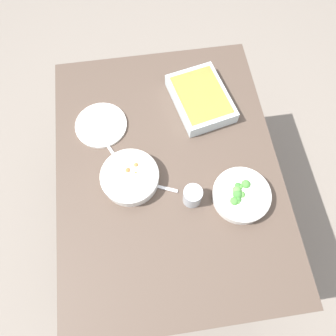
{
  "coord_description": "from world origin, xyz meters",
  "views": [
    {
      "loc": [
        0.52,
        -0.07,
        1.95
      ],
      "look_at": [
        0.0,
        0.0,
        0.74
      ],
      "focal_mm": 34.79,
      "sensor_mm": 36.0,
      "label": 1
    }
  ],
  "objects_px": {
    "broccoli_bowl": "(241,195)",
    "side_plate": "(101,125)",
    "baking_dish": "(201,98)",
    "spoon_by_stew": "(150,184)",
    "stew_bowl": "(130,177)",
    "fork_on_table": "(108,146)",
    "drink_cup": "(192,196)"
  },
  "relations": [
    {
      "from": "baking_dish",
      "to": "spoon_by_stew",
      "type": "bearing_deg",
      "value": -36.91
    },
    {
      "from": "drink_cup",
      "to": "spoon_by_stew",
      "type": "relative_size",
      "value": 0.5
    },
    {
      "from": "broccoli_bowl",
      "to": "stew_bowl",
      "type": "bearing_deg",
      "value": -107.95
    },
    {
      "from": "baking_dish",
      "to": "spoon_by_stew",
      "type": "distance_m",
      "value": 0.45
    },
    {
      "from": "drink_cup",
      "to": "side_plate",
      "type": "height_order",
      "value": "drink_cup"
    },
    {
      "from": "drink_cup",
      "to": "side_plate",
      "type": "relative_size",
      "value": 0.39
    },
    {
      "from": "broccoli_bowl",
      "to": "baking_dish",
      "type": "xyz_separation_m",
      "value": [
        -0.46,
        -0.07,
        0.0
      ]
    },
    {
      "from": "stew_bowl",
      "to": "drink_cup",
      "type": "bearing_deg",
      "value": 63.35
    },
    {
      "from": "stew_bowl",
      "to": "broccoli_bowl",
      "type": "relative_size",
      "value": 1.03
    },
    {
      "from": "broccoli_bowl",
      "to": "spoon_by_stew",
      "type": "distance_m",
      "value": 0.35
    },
    {
      "from": "side_plate",
      "to": "spoon_by_stew",
      "type": "distance_m",
      "value": 0.35
    },
    {
      "from": "stew_bowl",
      "to": "side_plate",
      "type": "distance_m",
      "value": 0.29
    },
    {
      "from": "stew_bowl",
      "to": "spoon_by_stew",
      "type": "distance_m",
      "value": 0.08
    },
    {
      "from": "stew_bowl",
      "to": "spoon_by_stew",
      "type": "bearing_deg",
      "value": 67.21
    },
    {
      "from": "broccoli_bowl",
      "to": "side_plate",
      "type": "distance_m",
      "value": 0.65
    },
    {
      "from": "broccoli_bowl",
      "to": "side_plate",
      "type": "relative_size",
      "value": 1.01
    },
    {
      "from": "stew_bowl",
      "to": "fork_on_table",
      "type": "distance_m",
      "value": 0.18
    },
    {
      "from": "spoon_by_stew",
      "to": "fork_on_table",
      "type": "bearing_deg",
      "value": -141.93
    },
    {
      "from": "baking_dish",
      "to": "drink_cup",
      "type": "distance_m",
      "value": 0.45
    },
    {
      "from": "baking_dish",
      "to": "side_plate",
      "type": "xyz_separation_m",
      "value": [
        0.06,
        -0.44,
        -0.03
      ]
    },
    {
      "from": "side_plate",
      "to": "fork_on_table",
      "type": "distance_m",
      "value": 0.11
    },
    {
      "from": "stew_bowl",
      "to": "side_plate",
      "type": "relative_size",
      "value": 1.04
    },
    {
      "from": "side_plate",
      "to": "broccoli_bowl",
      "type": "bearing_deg",
      "value": 51.96
    },
    {
      "from": "stew_bowl",
      "to": "broccoli_bowl",
      "type": "xyz_separation_m",
      "value": [
        0.13,
        0.41,
        -0.0
      ]
    },
    {
      "from": "stew_bowl",
      "to": "fork_on_table",
      "type": "height_order",
      "value": "stew_bowl"
    },
    {
      "from": "stew_bowl",
      "to": "broccoli_bowl",
      "type": "distance_m",
      "value": 0.43
    },
    {
      "from": "stew_bowl",
      "to": "baking_dish",
      "type": "relative_size",
      "value": 0.67
    },
    {
      "from": "baking_dish",
      "to": "spoon_by_stew",
      "type": "relative_size",
      "value": 2.02
    },
    {
      "from": "baking_dish",
      "to": "fork_on_table",
      "type": "bearing_deg",
      "value": -69.14
    },
    {
      "from": "baking_dish",
      "to": "stew_bowl",
      "type": "bearing_deg",
      "value": -46.35
    },
    {
      "from": "drink_cup",
      "to": "side_plate",
      "type": "distance_m",
      "value": 0.5
    },
    {
      "from": "baking_dish",
      "to": "fork_on_table",
      "type": "height_order",
      "value": "baking_dish"
    }
  ]
}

